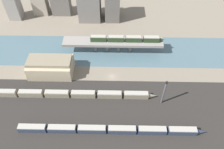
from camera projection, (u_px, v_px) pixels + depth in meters
The scene contains 14 objects.
ground_plane at pixel (112, 77), 120.47m from camera, with size 400.00×400.00×0.00m, color #756B5B.
railbed_yard at pixel (111, 114), 104.21m from camera, with size 280.00×42.00×0.01m, color #282623.
river_water at pixel (113, 51), 135.17m from camera, with size 320.00×28.14×0.01m, color #47606B.
bridge at pixel (113, 43), 130.43m from camera, with size 59.53×8.36×7.71m.
train_on_bridge at pixel (127, 39), 128.14m from camera, with size 43.61×2.77×3.47m.
train_yard_near at pixel (111, 130), 96.77m from camera, with size 83.72×2.88×3.40m.
train_yard_mid at pixel (73, 94), 110.13m from camera, with size 83.14×2.78×3.56m.
warehouse_building at pixel (51, 66), 119.28m from camera, with size 23.82×13.68×9.90m.
signal_tower at pixel (164, 93), 102.98m from camera, with size 1.00×0.82×15.79m.
city_block_far_left at pixel (13, 6), 153.21m from camera, with size 8.59×9.07×19.21m, color gray.
city_block_left at pixel (40, 2), 157.81m from camera, with size 10.20×8.26×17.54m, color gray.
city_block_center at pixel (60, 1), 156.62m from camera, with size 13.41×8.23×20.25m, color #605B56.
city_block_right at pixel (90, 6), 153.20m from camera, with size 15.23×14.65×18.39m, color slate.
city_block_far_right at pixel (112, 5), 152.12m from camera, with size 10.07×14.12×21.36m, color #605B56.
Camera 1 is at (1.57, -80.70, 89.44)m, focal length 35.00 mm.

